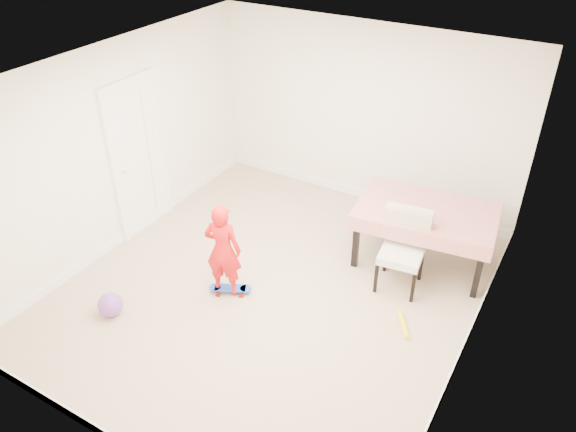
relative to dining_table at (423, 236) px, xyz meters
The scene contains 16 objects.
ground 1.98m from the dining_table, 133.36° to the right, with size 5.00×5.00×0.00m, color tan.
ceiling 2.93m from the dining_table, 133.36° to the right, with size 4.50×5.00×0.04m, color white.
wall_back 1.94m from the dining_table, 141.21° to the left, with size 4.50×0.04×2.60m, color white.
wall_front 4.21m from the dining_table, 108.90° to the right, with size 4.50×0.04×2.60m, color white.
wall_left 3.94m from the dining_table, 158.40° to the right, with size 0.04×5.00×2.60m, color white.
wall_right 1.90m from the dining_table, 57.49° to the right, with size 0.04×5.00×2.60m, color white.
door 3.78m from the dining_table, 162.66° to the right, with size 0.10×0.94×2.11m, color white.
baseboard_back 1.75m from the dining_table, 140.95° to the left, with size 4.50×0.02×0.12m, color white.
baseboard_left 3.85m from the dining_table, 158.46° to the right, with size 0.02×5.00×0.12m, color white.
baseboard_right 1.71m from the dining_table, 57.20° to the right, with size 0.02×5.00×0.12m, color white.
dining_table is the anchor object (origin of this frame).
dining_chair 0.61m from the dining_table, 96.14° to the right, with size 0.54×0.62×0.98m, color white, non-canonical shape.
skateboard 2.46m from the dining_table, 134.91° to the right, with size 0.50×0.18×0.08m, color blue, non-canonical shape.
child 2.49m from the dining_table, 135.37° to the right, with size 0.43×0.28×1.17m, color red.
balloon 3.80m from the dining_table, 134.50° to the right, with size 0.28×0.28×0.28m, color purple.
foam_toy 1.31m from the dining_table, 78.52° to the right, with size 0.06×0.06×0.40m, color yellow.
Camera 1 is at (2.77, -4.36, 4.36)m, focal length 35.00 mm.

